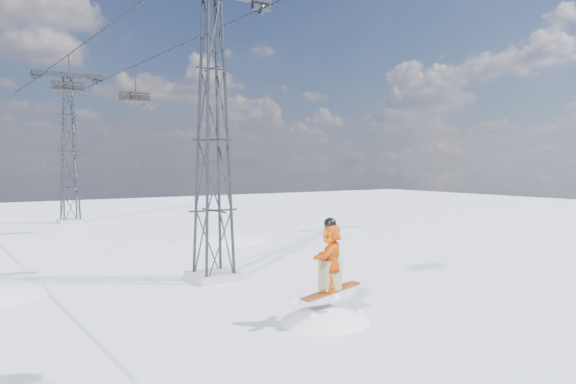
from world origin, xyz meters
The scene contains 7 objects.
ground centered at (0.00, 0.00, 0.00)m, with size 120.00×120.00×0.00m, color white.
lift_tower_near centered at (0.80, 8.00, 5.47)m, with size 5.20×1.80×11.43m.
lift_tower_far centered at (0.80, 33.00, 5.47)m, with size 5.20×1.80×11.43m.
haul_cables centered at (0.80, 19.50, 10.85)m, with size 4.46×51.00×0.06m.
snowboarder_jump centered at (0.95, 0.94, -1.60)m, with size 4.40×4.40×7.02m.
lift_chair_mid centered at (3.00, 23.94, 8.84)m, with size 2.02×0.58×2.51m.
lift_chair_far centered at (-1.40, 22.42, 8.99)m, with size 1.87×0.54×2.32m.
Camera 1 is at (-8.79, -11.89, 4.62)m, focal length 35.00 mm.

